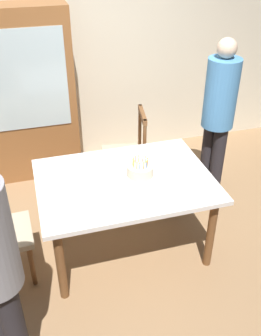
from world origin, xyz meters
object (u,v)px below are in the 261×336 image
plate_near_celebrant (82,203)px  person_guest (218,112)px  chair_spindle_back (126,155)px  plate_far_side (110,165)px  china_cabinet (24,97)px  dining_table (125,188)px  birthday_cake (140,171)px

plate_near_celebrant → person_guest: (1.53, 0.81, 0.21)m
chair_spindle_back → person_guest: bearing=-17.3°
plate_far_side → plate_near_celebrant: bearing=-124.7°
plate_far_side → person_guest: 1.26m
person_guest → china_cabinet: bearing=151.8°
dining_table → birthday_cake: 0.20m
birthday_cake → chair_spindle_back: (0.11, 0.84, -0.34)m
birthday_cake → person_guest: size_ratio=0.17×
plate_far_side → chair_spindle_back: 0.74m
plate_near_celebrant → dining_table: bearing=30.6°
plate_near_celebrant → plate_far_side: 0.58m
plate_near_celebrant → chair_spindle_back: bearing=59.1°
dining_table → chair_spindle_back: chair_spindle_back is taller
plate_near_celebrant → china_cabinet: china_cabinet is taller
person_guest → chair_spindle_back: bearing=162.7°
dining_table → plate_far_side: size_ratio=6.64×
chair_spindle_back → plate_near_celebrant: bearing=-120.9°
birthday_cake → chair_spindle_back: bearing=82.6°
plate_near_celebrant → person_guest: person_guest is taller
dining_table → plate_near_celebrant: size_ratio=6.64×
birthday_cake → plate_far_side: 0.32m
plate_near_celebrant → person_guest: 1.74m
plate_far_side → birthday_cake: bearing=-47.6°
dining_table → plate_near_celebrant: (-0.40, -0.24, 0.09)m
chair_spindle_back → china_cabinet: 1.30m
plate_near_celebrant → china_cabinet: (-0.32, 1.80, 0.20)m
dining_table → birthday_cake: bearing=2.8°
person_guest → china_cabinet: 2.10m
person_guest → china_cabinet: size_ratio=0.89×
china_cabinet → person_guest: bearing=-28.2°
plate_far_side → person_guest: (1.20, 0.33, 0.21)m
plate_near_celebrant → plate_far_side: size_ratio=1.00×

